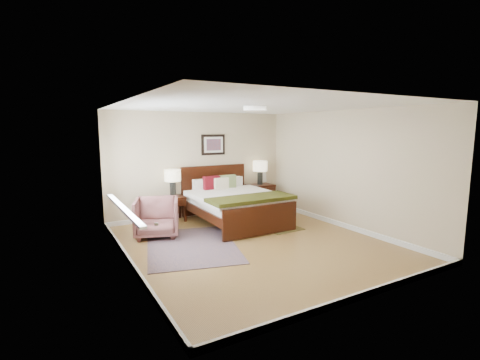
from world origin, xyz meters
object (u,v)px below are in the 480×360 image
at_px(armchair, 157,217).
at_px(lamp_left, 173,177).
at_px(bed, 234,199).
at_px(nightstand_right, 260,194).
at_px(rug_persian, 192,246).
at_px(lamp_right, 260,168).
at_px(nightstand_left, 174,202).

bearing_deg(armchair, lamp_left, 75.58).
height_order(bed, lamp_left, bed).
xyz_separation_m(nightstand_right, rug_persian, (-2.65, -1.83, -0.40)).
bearing_deg(lamp_right, lamp_left, 180.00).
xyz_separation_m(bed, lamp_left, (-1.12, 0.86, 0.46)).
bearing_deg(nightstand_left, lamp_left, 90.00).
relative_size(nightstand_right, lamp_right, 1.10).
bearing_deg(bed, rug_persian, -145.27).
bearing_deg(lamp_right, armchair, -162.41).
bearing_deg(lamp_right, rug_persian, -145.24).
distance_m(armchair, rug_persian, 1.03).
height_order(lamp_left, lamp_right, lamp_right).
bearing_deg(lamp_left, bed, -37.50).
bearing_deg(rug_persian, bed, 49.50).
distance_m(lamp_left, rug_persian, 2.12).
height_order(lamp_right, armchair, lamp_right).
bearing_deg(armchair, nightstand_left, 75.00).
bearing_deg(nightstand_left, rug_persian, -99.14).
relative_size(lamp_left, armchair, 0.73).
height_order(bed, rug_persian, bed).
bearing_deg(rug_persian, lamp_left, 95.72).
bearing_deg(lamp_right, nightstand_right, -90.00).
xyz_separation_m(nightstand_right, armchair, (-3.03, -0.95, -0.02)).
xyz_separation_m(nightstand_right, lamp_right, (-0.00, 0.01, 0.70)).
distance_m(nightstand_right, armchair, 3.17).
distance_m(nightstand_left, armchair, 1.15).
relative_size(armchair, rug_persian, 0.38).
height_order(nightstand_right, lamp_right, lamp_right).
relative_size(bed, rug_persian, 1.01).
xyz_separation_m(lamp_left, armchair, (-0.66, -0.96, -0.63)).
relative_size(bed, lamp_left, 3.63).
height_order(bed, armchair, bed).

